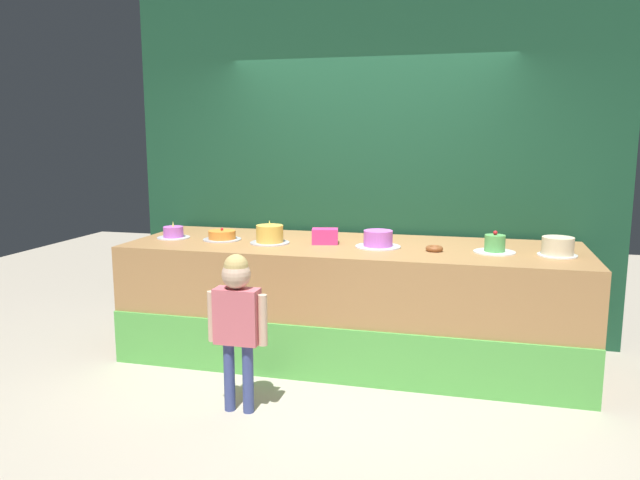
# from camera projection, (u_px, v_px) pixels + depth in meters

# --- Properties ---
(ground_plane) EXTENTS (12.00, 12.00, 0.00)m
(ground_plane) POSITION_uv_depth(u_px,v_px,m) (335.00, 383.00, 4.53)
(ground_plane) COLOR #BCB29E
(stage_platform) EXTENTS (3.65, 1.21, 0.95)m
(stage_platform) POSITION_uv_depth(u_px,v_px,m) (352.00, 301.00, 5.02)
(stage_platform) COLOR #B27F4C
(stage_platform) RESTS_ON ground_plane
(curtain_backdrop) EXTENTS (4.40, 0.08, 3.13)m
(curtain_backdrop) POSITION_uv_depth(u_px,v_px,m) (368.00, 164.00, 5.50)
(curtain_backdrop) COLOR #19472D
(curtain_backdrop) RESTS_ON ground_plane
(child_figure) EXTENTS (0.41, 0.19, 1.07)m
(child_figure) POSITION_uv_depth(u_px,v_px,m) (237.00, 311.00, 3.97)
(child_figure) COLOR #3F4C8C
(child_figure) RESTS_ON ground_plane
(pink_box) EXTENTS (0.23, 0.18, 0.12)m
(pink_box) POSITION_uv_depth(u_px,v_px,m) (325.00, 236.00, 4.96)
(pink_box) COLOR #E83988
(pink_box) RESTS_ON stage_platform
(donut) EXTENTS (0.13, 0.13, 0.04)m
(donut) POSITION_uv_depth(u_px,v_px,m) (434.00, 249.00, 4.64)
(donut) COLOR brown
(donut) RESTS_ON stage_platform
(cake_far_left) EXTENTS (0.28, 0.28, 0.15)m
(cake_far_left) POSITION_uv_depth(u_px,v_px,m) (173.00, 233.00, 5.24)
(cake_far_left) COLOR silver
(cake_far_left) RESTS_ON stage_platform
(cake_left) EXTENTS (0.32, 0.32, 0.10)m
(cake_left) POSITION_uv_depth(u_px,v_px,m) (222.00, 236.00, 5.14)
(cake_left) COLOR silver
(cake_left) RESTS_ON stage_platform
(cake_center_left) EXTENTS (0.32, 0.32, 0.19)m
(cake_center_left) POSITION_uv_depth(u_px,v_px,m) (270.00, 235.00, 4.98)
(cake_center_left) COLOR silver
(cake_center_left) RESTS_ON stage_platform
(cake_center_right) EXTENTS (0.36, 0.36, 0.13)m
(cake_center_right) POSITION_uv_depth(u_px,v_px,m) (378.00, 240.00, 4.81)
(cake_center_right) COLOR silver
(cake_center_right) RESTS_ON stage_platform
(cake_right) EXTENTS (0.31, 0.31, 0.17)m
(cake_right) POSITION_uv_depth(u_px,v_px,m) (495.00, 245.00, 4.58)
(cake_right) COLOR white
(cake_right) RESTS_ON stage_platform
(cake_far_right) EXTENTS (0.28, 0.28, 0.14)m
(cake_far_right) POSITION_uv_depth(u_px,v_px,m) (558.00, 247.00, 4.46)
(cake_far_right) COLOR white
(cake_far_right) RESTS_ON stage_platform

